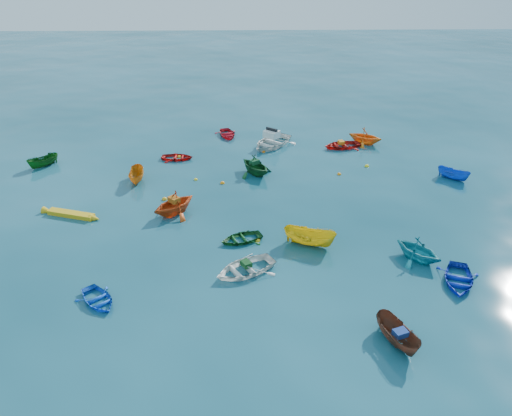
{
  "coord_description": "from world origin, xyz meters",
  "views": [
    {
      "loc": [
        -0.74,
        -24.03,
        16.17
      ],
      "look_at": [
        0.0,
        5.0,
        0.4
      ],
      "focal_mm": 35.0,
      "sensor_mm": 36.0,
      "label": 1
    }
  ],
  "objects_px": {
    "dinghy_blue_sw": "(99,302)",
    "kayak_yellow": "(71,216)",
    "dinghy_white_near": "(245,272)",
    "motorboat_white": "(272,146)",
    "dinghy_blue_se": "(458,282)"
  },
  "relations": [
    {
      "from": "dinghy_blue_se",
      "to": "motorboat_white",
      "type": "relative_size",
      "value": 0.69
    },
    {
      "from": "dinghy_white_near",
      "to": "kayak_yellow",
      "type": "relative_size",
      "value": 0.88
    },
    {
      "from": "dinghy_blue_sw",
      "to": "kayak_yellow",
      "type": "height_order",
      "value": "dinghy_blue_sw"
    },
    {
      "from": "kayak_yellow",
      "to": "motorboat_white",
      "type": "height_order",
      "value": "motorboat_white"
    },
    {
      "from": "dinghy_blue_sw",
      "to": "kayak_yellow",
      "type": "relative_size",
      "value": 0.65
    },
    {
      "from": "dinghy_blue_sw",
      "to": "dinghy_blue_se",
      "type": "xyz_separation_m",
      "value": [
        18.74,
        1.16,
        0.0
      ]
    },
    {
      "from": "dinghy_white_near",
      "to": "motorboat_white",
      "type": "relative_size",
      "value": 0.78
    },
    {
      "from": "kayak_yellow",
      "to": "dinghy_blue_se",
      "type": "bearing_deg",
      "value": -91.28
    },
    {
      "from": "dinghy_blue_sw",
      "to": "kayak_yellow",
      "type": "xyz_separation_m",
      "value": [
        -4.02,
        8.93,
        0.0
      ]
    },
    {
      "from": "dinghy_blue_sw",
      "to": "motorboat_white",
      "type": "distance_m",
      "value": 23.43
    },
    {
      "from": "dinghy_blue_sw",
      "to": "motorboat_white",
      "type": "height_order",
      "value": "motorboat_white"
    },
    {
      "from": "dinghy_blue_se",
      "to": "motorboat_white",
      "type": "xyz_separation_m",
      "value": [
        -8.87,
        20.09,
        0.0
      ]
    },
    {
      "from": "dinghy_white_near",
      "to": "kayak_yellow",
      "type": "xyz_separation_m",
      "value": [
        -11.41,
        6.53,
        0.0
      ]
    },
    {
      "from": "dinghy_blue_se",
      "to": "motorboat_white",
      "type": "height_order",
      "value": "motorboat_white"
    },
    {
      "from": "dinghy_white_near",
      "to": "dinghy_blue_se",
      "type": "xyz_separation_m",
      "value": [
        11.35,
        -1.25,
        0.0
      ]
    }
  ]
}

